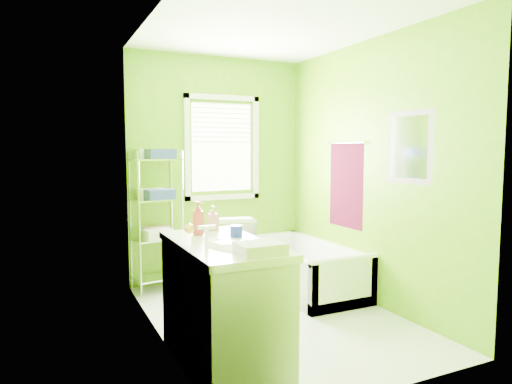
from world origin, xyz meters
name	(u,v)px	position (x,y,z in m)	size (l,w,h in m)	color
ground	(274,317)	(0.00, 0.00, 0.00)	(2.90, 2.90, 0.00)	silver
room_envelope	(275,148)	(0.00, 0.00, 1.55)	(2.14, 2.94, 2.62)	#578F06
window	(222,142)	(0.05, 1.42, 1.61)	(0.92, 0.05, 1.22)	white
door	(199,238)	(-1.04, -1.00, 1.00)	(0.09, 0.80, 2.00)	white
right_wall_decor	(369,171)	(1.04, -0.02, 1.32)	(0.04, 1.48, 1.17)	#490820
bathtub	(302,274)	(0.67, 0.62, 0.17)	(0.76, 1.62, 0.52)	white
toilet	(231,250)	(0.01, 1.08, 0.41)	(0.46, 0.80, 0.81)	white
vanity	(223,300)	(-0.76, -0.67, 0.47)	(0.61, 1.18, 1.14)	silver
wire_shelf_unit	(157,205)	(-0.77, 1.27, 0.93)	(0.55, 0.45, 1.53)	silver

